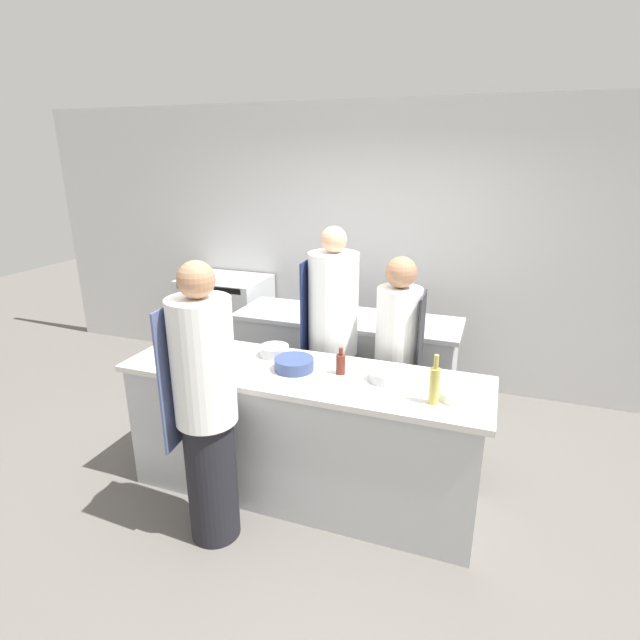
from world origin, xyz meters
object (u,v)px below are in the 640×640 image
(oven_range, at_px, (227,324))
(chef_at_prep_near, at_px, (206,409))
(bowl_ceramic_blue, at_px, (274,351))
(bowl_wooden_salad, at_px, (385,376))
(chef_at_pass_far, at_px, (332,342))
(bottle_vinegar, at_px, (206,344))
(bowl_prep_small, at_px, (294,364))
(chef_at_stove, at_px, (397,362))
(bowl_mixing_large, at_px, (457,396))
(bottle_wine, at_px, (341,363))
(bottle_olive_oil, at_px, (434,384))

(oven_range, xyz_separation_m, chef_at_prep_near, (1.23, -2.33, 0.37))
(bowl_ceramic_blue, height_order, bowl_wooden_salad, bowl_ceramic_blue)
(chef_at_prep_near, height_order, bowl_wooden_salad, chef_at_prep_near)
(chef_at_pass_far, xyz_separation_m, bottle_vinegar, (-0.69, -0.70, 0.15))
(bowl_prep_small, height_order, bowl_wooden_salad, bowl_prep_small)
(chef_at_stove, bearing_deg, bowl_wooden_salad, 1.68)
(oven_range, xyz_separation_m, bowl_prep_small, (1.54, -1.74, 0.46))
(oven_range, xyz_separation_m, bottle_vinegar, (0.90, -1.80, 0.54))
(chef_at_stove, relative_size, bowl_mixing_large, 7.84)
(chef_at_stove, height_order, bottle_vinegar, chef_at_stove)
(chef_at_prep_near, distance_m, bowl_ceramic_blue, 0.78)
(oven_range, relative_size, bowl_wooden_salad, 4.98)
(bottle_wine, relative_size, bowl_ceramic_blue, 0.89)
(chef_at_pass_far, bearing_deg, oven_range, 52.92)
(bottle_vinegar, relative_size, bowl_mixing_large, 1.51)
(chef_at_stove, distance_m, bowl_ceramic_blue, 0.93)
(chef_at_prep_near, relative_size, bottle_vinegar, 5.68)
(bottle_olive_oil, xyz_separation_m, bowl_ceramic_blue, (-1.17, 0.34, -0.08))
(chef_at_stove, bearing_deg, bowl_mixing_large, 34.02)
(bottle_wine, xyz_separation_m, bowl_prep_small, (-0.31, -0.05, -0.03))
(bottle_vinegar, bearing_deg, bottle_wine, 6.47)
(bowl_prep_small, distance_m, bowl_ceramic_blue, 0.29)
(chef_at_prep_near, distance_m, bowl_prep_small, 0.68)
(bottle_vinegar, relative_size, bowl_prep_small, 1.18)
(chef_at_stove, xyz_separation_m, bowl_prep_small, (-0.58, -0.62, 0.15))
(chef_at_prep_near, bearing_deg, bowl_prep_small, -33.67)
(oven_range, relative_size, chef_at_prep_near, 0.59)
(bottle_vinegar, bearing_deg, bowl_prep_small, 5.43)
(chef_at_stove, relative_size, bowl_prep_small, 6.16)
(chef_at_pass_far, bearing_deg, chef_at_stove, -94.86)
(chef_at_prep_near, xyz_separation_m, chef_at_stove, (0.89, 1.21, -0.07))
(bowl_prep_small, bearing_deg, chef_at_pass_far, 85.13)
(bottle_wine, bearing_deg, chef_at_stove, 65.12)
(bottle_olive_oil, xyz_separation_m, bowl_mixing_large, (0.13, 0.09, -0.09))
(chef_at_pass_far, xyz_separation_m, bowl_ceramic_blue, (-0.28, -0.46, 0.07))
(chef_at_stove, bearing_deg, bottle_olive_oil, 23.53)
(chef_at_prep_near, xyz_separation_m, bottle_wine, (0.63, 0.64, 0.12))
(oven_range, distance_m, bottle_vinegar, 2.08)
(chef_at_pass_far, height_order, bowl_prep_small, chef_at_pass_far)
(chef_at_pass_far, distance_m, bottle_vinegar, 1.00)
(oven_range, relative_size, bowl_ceramic_blue, 5.08)
(bottle_wine, xyz_separation_m, bowl_mixing_large, (0.75, -0.11, -0.05))
(chef_at_stove, relative_size, chef_at_pass_far, 0.90)
(chef_at_stove, xyz_separation_m, chef_at_pass_far, (-0.52, 0.02, 0.08))
(bottle_vinegar, distance_m, bowl_prep_small, 0.65)
(bottle_olive_oil, relative_size, bowl_ceramic_blue, 1.47)
(chef_at_prep_near, bearing_deg, chef_at_stove, -42.19)
(bowl_mixing_large, bearing_deg, bottle_wine, 171.37)
(bottle_olive_oil, bearing_deg, bowl_wooden_salad, 148.52)
(chef_at_pass_far, height_order, bottle_vinegar, chef_at_pass_far)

